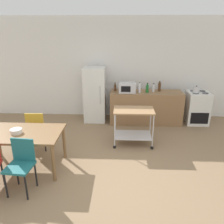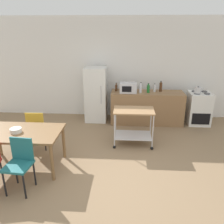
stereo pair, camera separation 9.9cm
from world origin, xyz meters
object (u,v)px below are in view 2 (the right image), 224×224
chair_mustard (37,127)px  bottle_soda (141,88)px  microwave (128,88)px  bottle_sparkling_water (148,89)px  bottle_soy_sauce (116,88)px  dining_table (21,135)px  stove_oven (199,108)px  kitchen_cart (133,121)px  kettle (198,90)px  refrigerator (96,95)px  chair_teal (20,161)px  bottle_wine (155,88)px  fruit_bowl (16,130)px  bottle_sesame_oil (161,87)px

chair_mustard → bottle_soda: bottle_soda is taller
microwave → bottle_sparkling_water: bottle_sparkling_water is taller
chair_mustard → bottle_soy_sauce: bottle_soy_sauce is taller
dining_table → stove_oven: size_ratio=1.63×
kitchen_cart → microwave: size_ratio=1.98×
kettle → stove_oven: bearing=39.7°
refrigerator → kettle: bearing=-3.7°
bottle_sparkling_water → bottle_soy_sauce: bearing=171.4°
stove_oven → bottle_soy_sauce: size_ratio=3.90×
chair_teal → bottle_sparkling_water: size_ratio=3.34×
stove_oven → kettle: size_ratio=3.84×
dining_table → chair_mustard: 0.75m
bottle_soda → bottle_wine: size_ratio=1.27×
fruit_bowl → refrigerator: bearing=65.8°
bottle_soda → refrigerator: bearing=171.8°
bottle_soda → dining_table: bearing=-134.9°
refrigerator → bottle_soda: refrigerator is taller
refrigerator → kitchen_cart: refrigerator is taller
stove_oven → refrigerator: size_ratio=0.59×
chair_teal → fruit_bowl: bearing=122.4°
kitchen_cart → bottle_sesame_oil: bottle_sesame_oil is taller
kitchen_cart → bottle_wine: (0.60, 1.41, 0.42)m
chair_teal → refrigerator: 3.29m
chair_mustard → kitchen_cart: bearing=-173.0°
bottle_wine → bottle_sesame_oil: 0.18m
kitchen_cart → fruit_bowl: 2.47m
bottle_soy_sauce → bottle_soda: bearing=-12.3°
microwave → bottle_wine: 0.74m
chair_teal → bottle_soda: 3.69m
chair_teal → microwave: bearing=65.2°
chair_teal → bottle_soda: size_ratio=3.05×
bottle_soy_sauce → chair_teal: bearing=-114.4°
microwave → refrigerator: bearing=170.7°
bottle_soy_sauce → fruit_bowl: bottle_soy_sauce is taller
chair_mustard → fruit_bowl: size_ratio=4.22×
kitchen_cart → stove_oven: bearing=36.5°
bottle_wine → kettle: bearing=-6.9°
bottle_soy_sauce → kettle: size_ratio=0.98×
bottle_soda → bottle_sesame_oil: bottle_soda is taller
bottle_soda → stove_oven: bearing=3.5°
dining_table → bottle_sesame_oil: bottle_sesame_oil is taller
dining_table → bottle_wine: (2.74, 2.49, 0.32)m
refrigerator → chair_mustard: bearing=-120.7°
chair_teal → kettle: size_ratio=3.71×
bottle_soda → bottle_sesame_oil: (0.56, 0.18, 0.01)m
chair_teal → microwave: 3.54m
kettle → refrigerator: bearing=176.3°
dining_table → kitchen_cart: size_ratio=1.65×
chair_mustard → refrigerator: refrigerator is taller
bottle_sparkling_water → bottle_sesame_oil: (0.36, 0.16, 0.02)m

